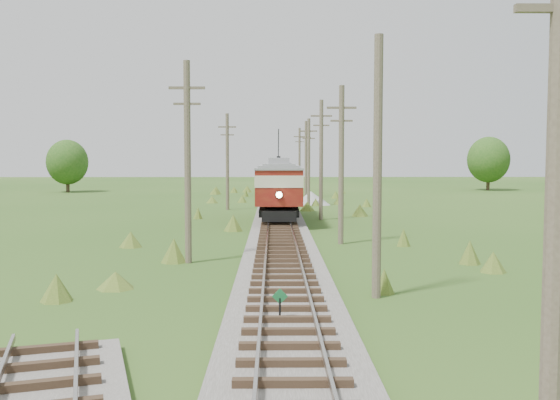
{
  "coord_description": "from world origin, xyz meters",
  "views": [
    {
      "loc": [
        -0.38,
        -15.79,
        4.78
      ],
      "look_at": [
        0.0,
        20.37,
        2.25
      ],
      "focal_mm": 40.0,
      "sensor_mm": 36.0,
      "label": 1
    }
  ],
  "objects_px": {
    "streetcar": "(279,183)",
    "gravel_pile": "(312,198)",
    "gondola": "(277,179)",
    "switch_marker": "(280,304)"
  },
  "relations": [
    {
      "from": "streetcar",
      "to": "gondola",
      "type": "xyz_separation_m",
      "value": [
        0.0,
        31.25,
        -0.9
      ]
    },
    {
      "from": "gondola",
      "to": "gravel_pile",
      "type": "xyz_separation_m",
      "value": [
        3.51,
        -15.6,
        -1.33
      ]
    },
    {
      "from": "streetcar",
      "to": "gravel_pile",
      "type": "distance_m",
      "value": 16.19
    },
    {
      "from": "streetcar",
      "to": "gravel_pile",
      "type": "xyz_separation_m",
      "value": [
        3.51,
        15.64,
        -2.23
      ]
    },
    {
      "from": "gondola",
      "to": "switch_marker",
      "type": "bearing_deg",
      "value": -82.27
    },
    {
      "from": "switch_marker",
      "to": "gondola",
      "type": "distance_m",
      "value": 60.35
    },
    {
      "from": "switch_marker",
      "to": "streetcar",
      "type": "bearing_deg",
      "value": 89.61
    },
    {
      "from": "switch_marker",
      "to": "gravel_pile",
      "type": "bearing_deg",
      "value": 85.25
    },
    {
      "from": "switch_marker",
      "to": "gravel_pile",
      "type": "distance_m",
      "value": 44.89
    },
    {
      "from": "streetcar",
      "to": "gondola",
      "type": "bearing_deg",
      "value": 90.19
    }
  ]
}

